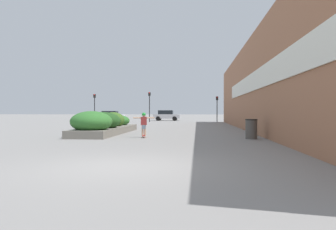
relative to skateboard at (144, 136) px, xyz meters
name	(u,v)px	position (x,y,z in m)	size (l,w,h in m)	color
ground_plane	(119,167)	(0.87, -8.93, -0.07)	(300.00, 300.00, 0.00)	gray
building_wall_right	(250,87)	(6.43, 6.47, 3.00)	(0.67, 38.51, 6.15)	#9E6647
planter_box	(105,124)	(-2.74, 2.31, 0.51)	(2.17, 8.67, 1.36)	slate
skateboard	(144,136)	(0.00, 0.00, 0.00)	(0.29, 0.81, 0.10)	maroon
skateboarder	(144,122)	(0.00, 0.00, 0.75)	(1.11, 0.25, 1.19)	tan
trash_bin	(251,129)	(5.38, -0.46, 0.41)	(0.59, 0.59, 0.97)	#514C47
car_leftmost	(167,115)	(-1.80, 31.64, 0.72)	(3.91, 2.03, 1.53)	#BCBCC1
car_center_left	(111,116)	(-10.03, 30.82, 0.68)	(3.86, 1.93, 1.43)	silver
car_center_right	(257,115)	(11.18, 30.86, 0.71)	(4.24, 2.03, 1.49)	slate
traffic_light_left	(149,102)	(-3.40, 25.13, 2.51)	(0.28, 0.30, 3.83)	black
traffic_light_right	(217,105)	(5.24, 24.96, 2.16)	(0.28, 0.30, 3.25)	black
traffic_light_far_left	(95,103)	(-10.60, 24.89, 2.37)	(0.28, 0.30, 3.61)	black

